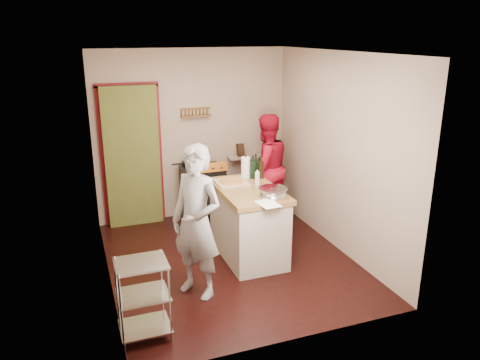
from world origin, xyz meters
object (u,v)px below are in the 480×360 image
wire_shelving (143,296)px  person_stripe (197,222)px  stove (203,193)px  island (249,221)px  person_red (266,167)px

wire_shelving → person_stripe: 1.00m
stove → island: 1.40m
wire_shelving → person_stripe: size_ratio=0.47×
wire_shelving → person_red: (2.28, 2.40, 0.39)m
stove → person_stripe: person_stripe is taller
wire_shelving → person_stripe: person_stripe is taller
stove → wire_shelving: (-1.33, -2.62, -0.01)m
stove → island: size_ratio=0.73×
person_red → stove: bearing=-21.6°
wire_shelving → island: (1.55, 1.25, 0.06)m
stove → person_red: person_red is taller
stove → wire_shelving: bearing=-116.9°
island → person_red: bearing=57.8°
stove → island: (0.22, -1.38, 0.04)m
stove → person_stripe: bearing=-107.3°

